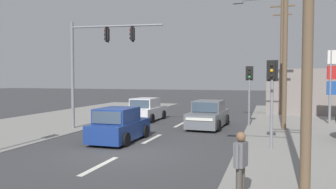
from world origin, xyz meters
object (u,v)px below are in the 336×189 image
object	(u,v)px
utility_pole_background_right	(282,55)
pedestal_signal_right_kerb	(272,89)
hatchback_receding_far	(146,110)
pedestrian_at_kerb	(241,163)
traffic_signal_mast	(94,55)
pedestal_signal_far_median	(249,86)
sedan_kerbside_parked	(208,115)
utility_pole_midground_right	(283,31)
hatchback_oncoming_mid	(119,126)

from	to	relation	value
utility_pole_background_right	pedestal_signal_right_kerb	bearing A→B (deg)	-93.47
hatchback_receding_far	pedestrian_at_kerb	xyz separation A→B (m)	(7.28, -13.10, 0.22)
traffic_signal_mast	pedestal_signal_far_median	world-z (taller)	traffic_signal_mast
pedestal_signal_right_kerb	sedan_kerbside_parked	bearing A→B (deg)	124.37
utility_pole_midground_right	hatchback_receding_far	xyz separation A→B (m)	(-8.57, 1.23, -4.74)
sedan_kerbside_parked	hatchback_oncoming_mid	world-z (taller)	sedan_kerbside_parked
utility_pole_midground_right	pedestrian_at_kerb	world-z (taller)	utility_pole_midground_right
traffic_signal_mast	pedestal_signal_far_median	size ratio (longest dim) A/B	1.69
utility_pole_background_right	hatchback_receding_far	world-z (taller)	utility_pole_background_right
pedestal_signal_right_kerb	pedestal_signal_far_median	bearing A→B (deg)	101.22
pedestal_signal_right_kerb	hatchback_oncoming_mid	world-z (taller)	pedestal_signal_right_kerb
utility_pole_background_right	hatchback_receding_far	bearing A→B (deg)	-144.03
pedestal_signal_right_kerb	hatchback_receding_far	bearing A→B (deg)	139.26
traffic_signal_mast	hatchback_receding_far	bearing A→B (deg)	71.18
pedestal_signal_far_median	sedan_kerbside_parked	size ratio (longest dim) A/B	0.83
traffic_signal_mast	hatchback_oncoming_mid	xyz separation A→B (m)	(2.91, -2.91, -3.44)
sedan_kerbside_parked	hatchback_oncoming_mid	xyz separation A→B (m)	(-3.10, -5.37, -0.00)
sedan_kerbside_parked	hatchback_receding_far	world-z (taller)	sedan_kerbside_parked
sedan_kerbside_parked	utility_pole_background_right	bearing A→B (deg)	62.65
sedan_kerbside_parked	hatchback_oncoming_mid	distance (m)	6.20
pedestal_signal_far_median	pedestrian_at_kerb	world-z (taller)	pedestal_signal_far_median
pedestal_signal_right_kerb	pedestal_signal_far_median	xyz separation A→B (m)	(-1.22, 6.17, 0.00)
hatchback_receding_far	utility_pole_background_right	bearing A→B (deg)	35.97
utility_pole_background_right	hatchback_receding_far	size ratio (longest dim) A/B	2.41
pedestal_signal_right_kerb	utility_pole_background_right	bearing A→B (deg)	86.53
pedestal_signal_far_median	hatchback_receding_far	xyz separation A→B (m)	(-6.76, 0.71, -1.71)
sedan_kerbside_parked	pedestrian_at_kerb	bearing A→B (deg)	-76.31
utility_pole_midground_right	pedestrian_at_kerb	distance (m)	12.76
utility_pole_background_right	pedestal_signal_far_median	size ratio (longest dim) A/B	2.49
utility_pole_background_right	hatchback_oncoming_mid	bearing A→B (deg)	-118.40
sedan_kerbside_parked	hatchback_receding_far	size ratio (longest dim) A/B	1.17
traffic_signal_mast	pedestal_signal_far_median	bearing A→B (deg)	23.60
utility_pole_background_right	pedestrian_at_kerb	size ratio (longest dim) A/B	5.44
utility_pole_midground_right	pedestal_signal_right_kerb	bearing A→B (deg)	-95.84
hatchback_receding_far	pedestrian_at_kerb	size ratio (longest dim) A/B	2.26
hatchback_oncoming_mid	hatchback_receding_far	size ratio (longest dim) A/B	0.99
sedan_kerbside_parked	hatchback_oncoming_mid	bearing A→B (deg)	-119.97
utility_pole_midground_right	pedestrian_at_kerb	bearing A→B (deg)	-96.16
pedestal_signal_far_median	hatchback_receding_far	distance (m)	7.01
hatchback_oncoming_mid	pedestrian_at_kerb	distance (m)	8.30
sedan_kerbside_parked	pedestal_signal_far_median	bearing A→B (deg)	27.01
utility_pole_background_right	hatchback_receding_far	xyz separation A→B (m)	(-8.79, -6.38, -3.96)
traffic_signal_mast	hatchback_receding_far	world-z (taller)	traffic_signal_mast
utility_pole_midground_right	pedestal_signal_far_median	world-z (taller)	utility_pole_midground_right
hatchback_oncoming_mid	pedestal_signal_right_kerb	bearing A→B (deg)	2.89
pedestrian_at_kerb	hatchback_receding_far	bearing A→B (deg)	119.08
hatchback_oncoming_mid	pedestrian_at_kerb	world-z (taller)	pedestrian_at_kerb
pedestal_signal_far_median	hatchback_oncoming_mid	distance (m)	8.58
pedestal_signal_right_kerb	sedan_kerbside_parked	xyz separation A→B (m)	(-3.45, 5.04, -1.71)
sedan_kerbside_parked	utility_pole_midground_right	bearing A→B (deg)	8.57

